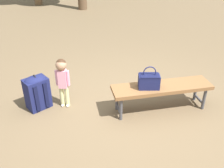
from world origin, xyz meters
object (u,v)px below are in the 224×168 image
Objects in this scene: handbag at (149,81)px; backpack_large at (37,91)px; park_bench at (162,89)px; child_standing at (62,76)px.

backpack_large is at bearing -9.26° from handbag.
park_bench is 2.02m from backpack_large.
child_standing reaches higher than park_bench.
child_standing reaches higher than backpack_large.
park_bench is at bearing 173.04° from backpack_large.
park_bench is at bearing -169.07° from handbag.
backpack_large is at bearing -6.96° from park_bench.
child_standing is at bearing -8.92° from park_bench.
handbag reaches higher than backpack_large.
backpack_large reaches higher than park_bench.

